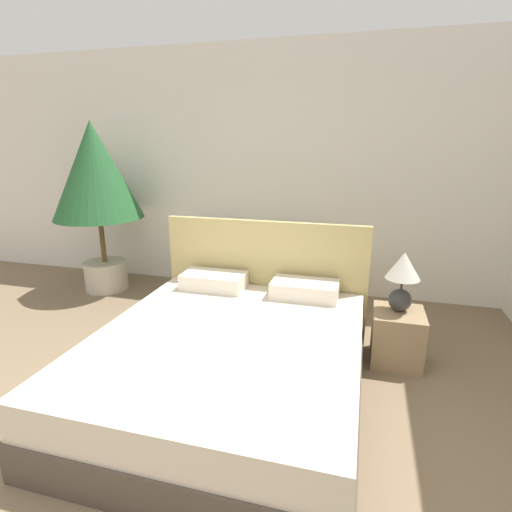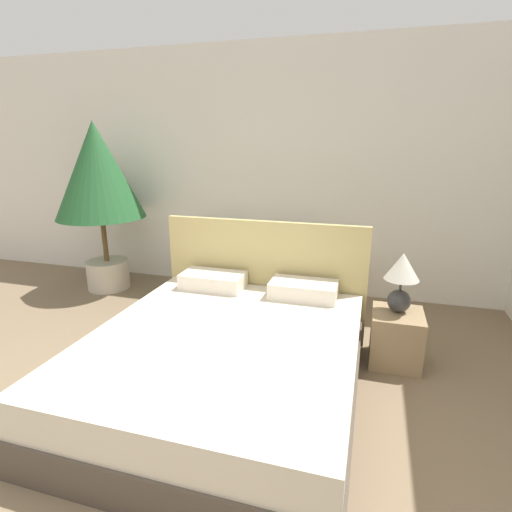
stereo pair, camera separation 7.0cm
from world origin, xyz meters
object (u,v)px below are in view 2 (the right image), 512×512
armchair_near_window_right (289,284)px  potted_palm (98,178)px  nightstand (396,338)px  table_lamp (402,276)px  armchair_near_window_left (212,277)px  bed (228,358)px

armchair_near_window_right → potted_palm: size_ratio=0.41×
nightstand → table_lamp: table_lamp is taller
nightstand → table_lamp: (-0.00, 0.03, 0.53)m
armchair_near_window_left → table_lamp: 2.25m
bed → potted_palm: (-2.23, 1.64, 1.11)m
bed → armchair_near_window_left: 1.86m
nightstand → table_lamp: bearing=99.1°
armchair_near_window_left → nightstand: armchair_near_window_left is taller
bed → table_lamp: bearing=34.0°
armchair_near_window_right → table_lamp: table_lamp is taller
armchair_near_window_left → potted_palm: bearing=178.1°
armchair_near_window_right → potted_palm: potted_palm is taller
bed → table_lamp: 1.53m
armchair_near_window_right → bed: bearing=-99.8°
bed → table_lamp: size_ratio=4.30×
bed → nightstand: 1.44m
armchair_near_window_right → nightstand: (1.10, -0.89, -0.05)m
bed → armchair_near_window_right: size_ratio=2.59×
bed → armchair_near_window_right: (0.11, 1.67, -0.00)m
potted_palm → armchair_near_window_left: bearing=1.1°
bed → potted_palm: size_ratio=1.06×
bed → nightstand: bearing=33.0°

